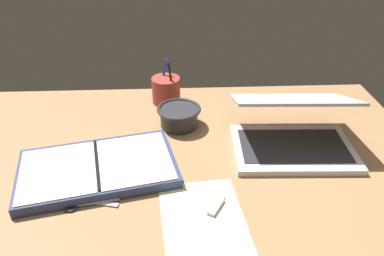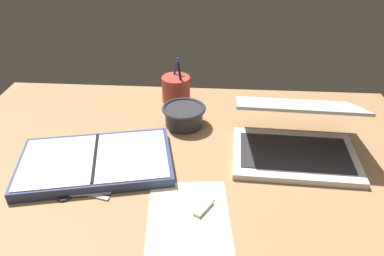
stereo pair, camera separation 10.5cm
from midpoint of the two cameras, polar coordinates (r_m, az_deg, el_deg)
desk_top at (r=101.25cm, az=-4.20°, el=-6.97°), size 140.00×100.00×2.00cm
laptop at (r=109.32cm, az=12.47°, el=-0.55°), size 35.04×31.56×17.09cm
bowl at (r=117.71cm, az=-4.54°, el=1.82°), size 13.87×13.87×6.45cm
pen_cup at (r=131.74cm, az=-6.26°, el=5.72°), size 9.86×9.86×16.20cm
planner at (r=102.68cm, az=-17.07°, el=-6.12°), size 44.45×32.25×3.26cm
scissors at (r=96.09cm, az=-19.93°, el=-10.73°), size 13.20×6.52×0.80cm
paper_sheet_front at (r=86.66cm, az=-1.78°, el=-14.14°), size 21.16×28.65×0.16cm
usb_drive at (r=89.32cm, az=0.29°, el=-12.00°), size 5.01×7.03×1.00cm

